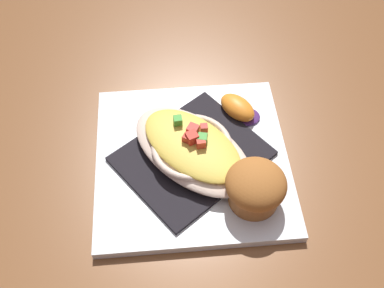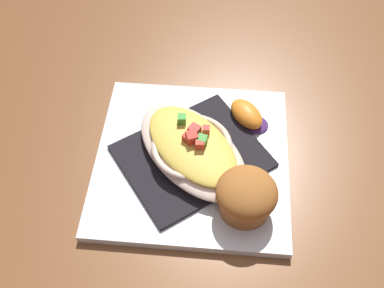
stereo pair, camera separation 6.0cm
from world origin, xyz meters
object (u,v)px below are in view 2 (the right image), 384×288
object	(u,v)px
muffin	(246,196)
orange_garnish	(247,116)
gratin_dish	(192,148)
square_plate	(192,160)

from	to	relation	value
muffin	orange_garnish	distance (m)	0.14
gratin_dish	muffin	bearing A→B (deg)	55.10
square_plate	gratin_dish	bearing A→B (deg)	156.40
square_plate	gratin_dish	xyz separation A→B (m)	(-0.00, 0.00, 0.03)
gratin_dish	muffin	distance (m)	0.10
square_plate	muffin	world-z (taller)	muffin
muffin	orange_garnish	world-z (taller)	muffin
square_plate	gratin_dish	world-z (taller)	gratin_dish
muffin	orange_garnish	size ratio (longest dim) A/B	1.10
gratin_dish	orange_garnish	xyz separation A→B (m)	(-0.08, 0.06, -0.01)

